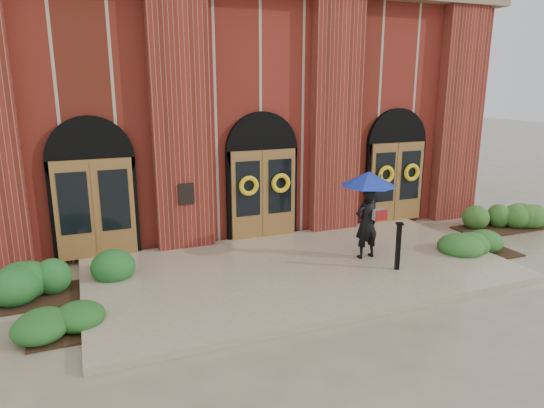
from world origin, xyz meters
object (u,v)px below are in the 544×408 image
metal_post (398,245)px  hedge_wall_right (503,218)px  man_with_umbrella (368,198)px  hedge_wall_left (69,278)px

metal_post → hedge_wall_right: metal_post is taller
man_with_umbrella → hedge_wall_left: man_with_umbrella is taller
hedge_wall_left → hedge_wall_right: hedge_wall_left is taller
metal_post → hedge_wall_right: 5.75m
metal_post → hedge_wall_right: bearing=19.8°
man_with_umbrella → metal_post: 1.39m
metal_post → hedge_wall_left: metal_post is taller
man_with_umbrella → hedge_wall_left: (-6.98, 0.79, -1.33)m
hedge_wall_right → man_with_umbrella: bearing=-170.3°
man_with_umbrella → hedge_wall_right: man_with_umbrella is taller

